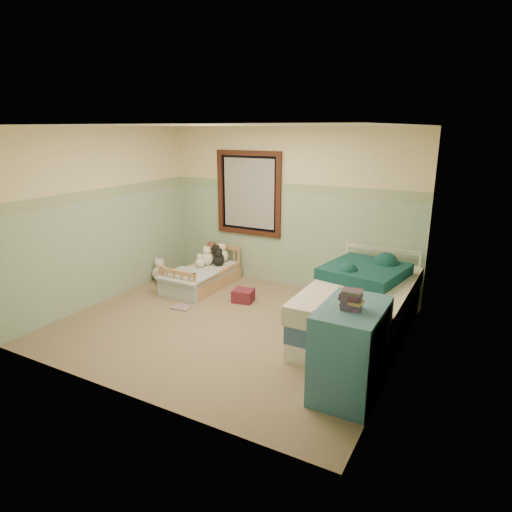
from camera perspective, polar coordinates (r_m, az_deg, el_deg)
The scene contains 31 objects.
floor at distance 5.84m, azimuth -3.48°, elevation -8.99°, with size 4.20×3.60×0.02m, color #78684C.
ceiling at distance 5.28m, azimuth -3.96°, elevation 16.59°, with size 4.20×3.60×0.02m, color silver.
wall_back at distance 6.98m, azimuth 4.23°, elevation 6.08°, with size 4.20×0.04×2.50m, color beige.
wall_front at distance 4.07m, azimuth -17.31°, elevation -2.00°, with size 4.20×0.04×2.50m, color beige.
wall_left at distance 6.76m, azimuth -19.01°, elevation 4.91°, with size 0.04×3.60×2.50m, color beige.
wall_right at distance 4.68m, azimuth 18.61°, elevation 0.23°, with size 0.04×3.60×2.50m, color beige.
wainscot_mint at distance 7.07m, azimuth 4.10°, elevation 2.07°, with size 4.20×0.01×1.50m, color #86AB8A.
border_strip at distance 6.92m, azimuth 4.23°, elevation 8.71°, with size 4.20×0.01×0.15m, color #3E7144.
window_frame at distance 7.23m, azimuth -0.98°, elevation 8.07°, with size 1.16×0.06×1.36m, color black.
window_blinds at distance 7.23m, azimuth -0.94°, elevation 8.08°, with size 0.92×0.01×1.12m, color beige.
toddler_bed_frame at distance 7.20m, azimuth -6.85°, elevation -3.26°, with size 0.66×1.32×0.17m, color olive.
toddler_mattress at distance 7.16m, azimuth -6.89°, elevation -2.17°, with size 0.60×1.26×0.12m, color silver.
patchwork_quilt at distance 6.82m, azimuth -8.90°, elevation -2.52°, with size 0.72×0.66×0.03m, color #6CA1D7.
plush_bed_brown at distance 7.58m, azimuth -5.68°, elevation 0.26°, with size 0.22×0.22×0.22m, color brown.
plush_bed_white at distance 7.48m, azimuth -4.41°, elevation 0.04°, with size 0.22×0.22×0.22m, color white.
plush_bed_tan at distance 7.38m, azimuth -6.32°, elevation -0.24°, with size 0.21×0.21×0.21m, color #E4C085.
plush_bed_dark at distance 7.26m, azimuth -4.82°, elevation -0.63°, with size 0.17×0.17×0.17m, color black.
plush_floor_cream at distance 7.58m, azimuth -12.27°, elevation -2.17°, with size 0.26×0.26×0.26m, color white.
plush_floor_tan at distance 7.37m, azimuth -11.90°, elevation -2.85°, with size 0.22×0.22×0.22m, color #E4C085.
twin_bed_frame at distance 5.69m, azimuth 13.12°, elevation -8.78°, with size 1.07×2.13×0.22m, color silver.
twin_boxspring at distance 5.60m, azimuth 13.26°, elevation -6.74°, with size 1.07×2.13×0.22m, color navy.
twin_mattress at distance 5.52m, azimuth 13.41°, elevation -4.63°, with size 1.11×2.18×0.22m, color beige.
teal_blanket at distance 5.75m, azimuth 13.85°, elevation -1.92°, with size 0.91×0.96×0.14m, color #0D3531.
dresser at distance 4.37m, azimuth 12.09°, elevation -11.76°, with size 0.56×0.89×0.89m, color teal.
book_stack at distance 4.09m, azimuth 12.24°, elevation -5.51°, with size 0.18×0.14×0.18m, color brown.
red_pillow at distance 6.54m, azimuth -1.66°, elevation -5.12°, with size 0.29×0.26×0.18m, color maroon.
floor_book at distance 6.43m, azimuth -9.59°, elevation -6.54°, with size 0.26×0.20×0.02m, color gold.
extra_plush_0 at distance 7.40m, azimuth -4.80°, elevation -0.29°, with size 0.18×0.18×0.18m, color black.
extra_plush_1 at distance 7.33m, azimuth -6.34°, elevation -0.37°, with size 0.21×0.21×0.21m, color white.
extra_plush_2 at distance 7.23m, azimuth -7.21°, elevation -0.87°, with size 0.15×0.15×0.15m, color white.
extra_plush_3 at distance 7.45m, azimuth -5.14°, elevation -0.09°, with size 0.20×0.20×0.20m, color black.
Camera 1 is at (2.83, -4.46, 2.47)m, focal length 31.00 mm.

